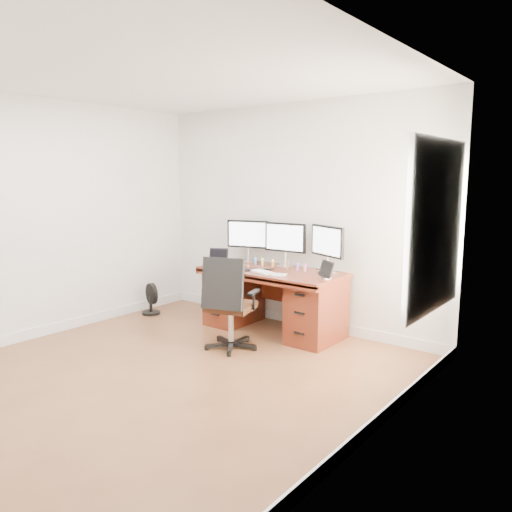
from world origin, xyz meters
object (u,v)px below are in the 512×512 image
Objects in this scene: keyboard at (263,272)px; office_chair at (229,319)px; floor_fan at (151,299)px; desk at (273,298)px; monitor_center at (285,239)px.

office_chair is at bearing -72.66° from keyboard.
floor_fan is 1.85m from keyboard.
floor_fan is at bearing -166.77° from desk.
office_chair reaches higher than floor_fan.
office_chair is 3.26× the size of keyboard.
monitor_center is at bearing 89.98° from desk.
desk is at bearing 31.02° from floor_fan.
monitor_center reaches higher than desk.
monitor_center reaches higher than floor_fan.
monitor_center is 0.58m from keyboard.
floor_fan is 1.35× the size of keyboard.
monitor_center is (-0.02, 1.05, 0.75)m from office_chair.
office_chair is at bearing 4.79° from floor_fan.
monitor_center is (1.73, 0.65, 0.88)m from floor_fan.
floor_fan is 2.05m from monitor_center.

